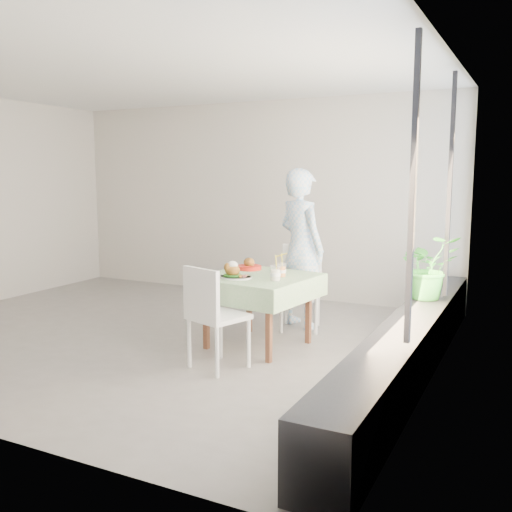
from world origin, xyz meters
The scene contains 15 objects.
floor centered at (0.00, 0.00, 0.00)m, with size 6.00×6.00×0.00m, color slate.
ceiling centered at (0.00, 0.00, 2.80)m, with size 6.00×6.00×0.00m, color white.
wall_back centered at (0.00, 2.50, 1.40)m, with size 6.00×0.02×2.80m, color beige.
wall_right centered at (3.00, 0.00, 1.40)m, with size 0.02×5.00×2.80m, color beige.
window_pane centered at (2.97, 0.00, 1.65)m, with size 0.01×4.80×2.18m, color #D1E0F9.
window_ledge centered at (2.80, 0.00, 0.25)m, with size 0.40×4.80×0.50m, color black.
cafe_table centered at (1.22, 0.16, 0.46)m, with size 1.17×1.17×0.74m.
chair_far centered at (1.36, 0.97, 0.30)m, with size 0.56×0.56×0.96m.
chair_near centered at (1.19, -0.62, 0.29)m, with size 0.57×0.57×0.95m.
diner centered at (1.31, 1.08, 0.92)m, with size 0.67×0.44×1.83m, color #98CBF4.
main_dish centered at (1.07, -0.08, 0.80)m, with size 0.33×0.33×0.17m.
juice_cup_orange centered at (1.46, 0.20, 0.81)m, with size 0.10×0.10×0.28m.
juice_cup_lemonade centered at (1.49, -0.02, 0.81)m, with size 0.11×0.11×0.30m.
second_dish centered at (0.97, 0.45, 0.78)m, with size 0.27×0.27×0.13m.
potted_plant centered at (2.77, 0.94, 0.83)m, with size 0.60×0.52×0.66m, color #2D842C.
Camera 1 is at (3.76, -4.98, 1.78)m, focal length 40.00 mm.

